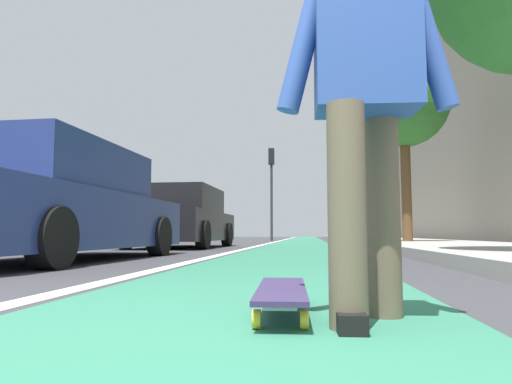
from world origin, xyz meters
name	(u,v)px	position (x,y,z in m)	size (l,w,h in m)	color
ground_plane	(296,248)	(10.00, 0.00, 0.00)	(80.00, 80.00, 0.00)	#38383D
bike_lane_paint	(304,240)	(24.00, 0.00, 0.00)	(56.00, 1.93, 0.00)	#2D7256
lane_stripe_white	(278,241)	(20.00, 1.11, 0.00)	(52.00, 0.16, 0.01)	silver
sidewalk_curb	(383,240)	(18.00, -3.26, 0.07)	(52.00, 3.20, 0.15)	#9E9B93
building_facade	(423,102)	(22.00, -5.95, 6.85)	(40.00, 1.20, 13.70)	gray
skateboard	(282,292)	(0.88, -0.20, 0.09)	(0.85, 0.24, 0.11)	yellow
skater_person	(365,83)	(0.73, -0.54, 0.94)	(0.47, 0.72, 1.64)	brown
parked_car_near	(53,206)	(4.44, 2.94, 0.69)	(4.65, 2.09, 1.46)	navy
parked_car_mid	(181,219)	(10.05, 2.84, 0.71)	(4.34, 2.04, 1.48)	black
traffic_light	(271,177)	(21.26, 1.51, 3.11)	(0.33, 0.28, 4.53)	#2D2D2D
street_tree_mid	(404,104)	(11.34, -2.86, 3.81)	(2.38, 2.38, 5.03)	brown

